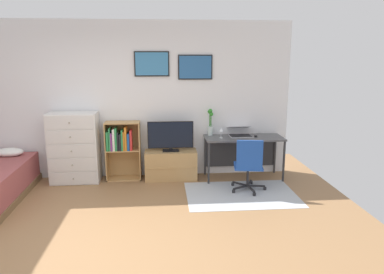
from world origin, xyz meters
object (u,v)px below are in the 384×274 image
at_px(office_chair, 249,164).
at_px(television, 171,137).
at_px(laptop, 240,132).
at_px(wine_glass, 221,130).
at_px(desk, 243,144).
at_px(tv_stand, 171,165).
at_px(bamboo_vase, 210,123).
at_px(computer_mouse, 256,136).
at_px(dresser, 74,148).
at_px(bookshelf, 122,145).

bearing_deg(office_chair, television, 157.79).
bearing_deg(laptop, wine_glass, -156.87).
height_order(desk, office_chair, office_chair).
bearing_deg(tv_stand, television, -90.00).
height_order(television, bamboo_vase, bamboo_vase).
bearing_deg(office_chair, computer_mouse, 76.61).
bearing_deg(bamboo_vase, wine_glass, -56.16).
distance_m(dresser, tv_stand, 1.66).
bearing_deg(television, desk, 1.04).
relative_size(television, wine_glass, 4.35).
bearing_deg(desk, office_chair, -95.33).
bearing_deg(desk, bookshelf, 178.81).
distance_m(dresser, bamboo_vase, 2.36).
distance_m(dresser, desk, 2.88).
height_order(office_chair, bamboo_vase, bamboo_vase).
relative_size(desk, computer_mouse, 12.94).
bearing_deg(office_chair, tv_stand, 157.02).
xyz_separation_m(television, laptop, (1.22, 0.08, 0.05)).
relative_size(bookshelf, office_chair, 1.18).
bearing_deg(bamboo_vase, tv_stand, -170.58).
bearing_deg(bookshelf, tv_stand, -3.02).
distance_m(desk, office_chair, 0.76).
distance_m(tv_stand, desk, 1.31).
height_order(dresser, bookshelf, dresser).
xyz_separation_m(bookshelf, television, (0.84, -0.07, 0.15)).
relative_size(laptop, wine_glass, 2.42).
xyz_separation_m(desk, laptop, (-0.05, 0.06, 0.21)).
distance_m(tv_stand, television, 0.51).
distance_m(dresser, office_chair, 2.91).
relative_size(desk, office_chair, 1.56).
xyz_separation_m(computer_mouse, bamboo_vase, (-0.77, 0.18, 0.21)).
height_order(bookshelf, computer_mouse, bookshelf).
bearing_deg(bookshelf, computer_mouse, -2.70).
bearing_deg(bamboo_vase, office_chair, -60.19).
bearing_deg(bookshelf, television, -4.53).
bearing_deg(laptop, tv_stand, -179.68).
xyz_separation_m(tv_stand, office_chair, (1.20, -0.74, 0.21)).
distance_m(tv_stand, office_chair, 1.42).
bearing_deg(desk, computer_mouse, -17.37).
distance_m(bookshelf, wine_glass, 1.73).
relative_size(bookshelf, tv_stand, 1.13).
bearing_deg(dresser, office_chair, -14.51).
distance_m(desk, bamboo_vase, 0.68).
relative_size(tv_stand, wine_glass, 4.96).
bearing_deg(bamboo_vase, desk, -11.65).
relative_size(dresser, bamboo_vase, 2.52).
xyz_separation_m(television, wine_glass, (0.86, -0.09, 0.11)).
bearing_deg(television, bookshelf, 175.47).
bearing_deg(tv_stand, bookshelf, 176.98).
bearing_deg(television, tv_stand, 90.00).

